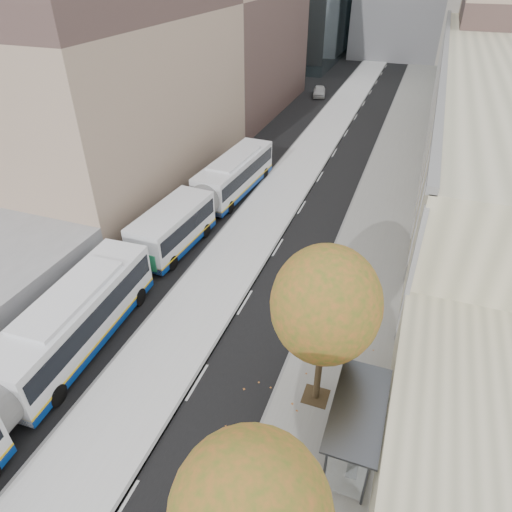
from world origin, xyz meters
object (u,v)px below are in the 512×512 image
at_px(bus_shelter, 363,417).
at_px(distant_car, 319,91).
at_px(bus_far, 212,194).
at_px(bus_near, 16,381).

bearing_deg(bus_shelter, distant_car, 104.98).
relative_size(bus_shelter, bus_far, 0.25).
xyz_separation_m(bus_shelter, bus_far, (-13.31, 15.87, -0.62)).
distance_m(bus_shelter, bus_near, 13.86).
distance_m(bus_near, bus_far, 18.54).
bearing_deg(distant_car, bus_shelter, -86.33).
bearing_deg(bus_shelter, bus_near, -168.92).
relative_size(bus_shelter, bus_near, 0.24).
relative_size(bus_shelter, distant_car, 1.13).
bearing_deg(distant_car, bus_near, -101.36).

